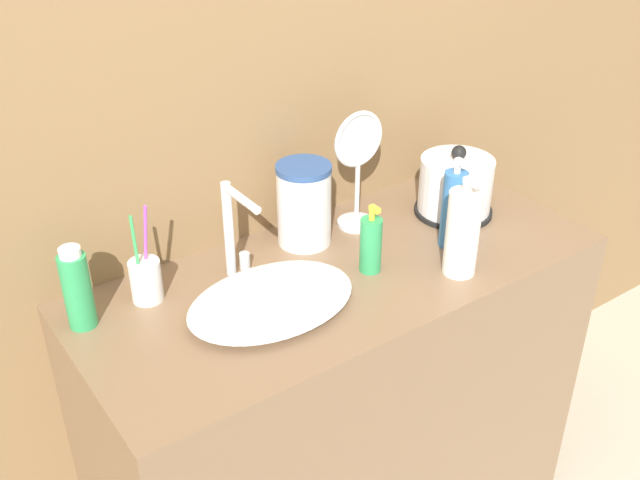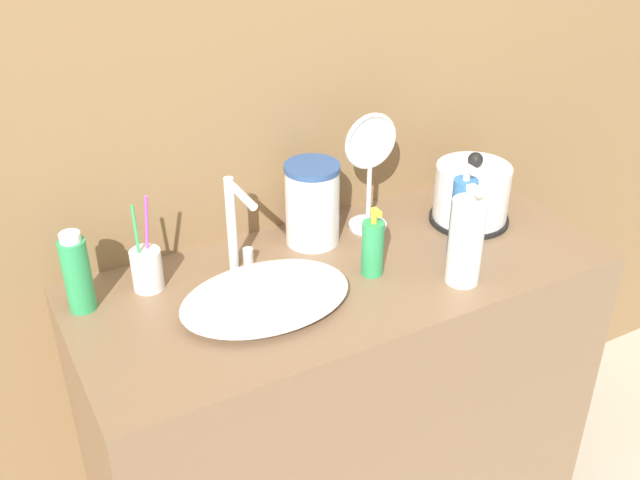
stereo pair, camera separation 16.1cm
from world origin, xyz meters
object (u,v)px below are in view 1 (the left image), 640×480
(electric_kettle, at_px, (455,188))
(vanity_mirror, at_px, (358,162))
(shampoo_bottle, at_px, (371,244))
(mouthwash_bottle, at_px, (453,209))
(water_pitcher, at_px, (306,204))
(toothbrush_cup, at_px, (146,279))
(hand_cream_bottle, at_px, (77,289))
(lotion_bottle, at_px, (462,232))
(faucet, at_px, (234,227))

(electric_kettle, xyz_separation_m, vanity_mirror, (-0.24, 0.09, 0.10))
(shampoo_bottle, relative_size, mouthwash_bottle, 0.73)
(shampoo_bottle, xyz_separation_m, water_pitcher, (-0.04, 0.19, 0.03))
(toothbrush_cup, distance_m, shampoo_bottle, 0.49)
(electric_kettle, height_order, shampoo_bottle, electric_kettle)
(electric_kettle, distance_m, mouthwash_bottle, 0.17)
(electric_kettle, xyz_separation_m, hand_cream_bottle, (-0.95, 0.09, 0.02))
(hand_cream_bottle, bearing_deg, vanity_mirror, 0.53)
(lotion_bottle, height_order, hand_cream_bottle, lotion_bottle)
(electric_kettle, relative_size, vanity_mirror, 0.66)
(hand_cream_bottle, relative_size, vanity_mirror, 0.60)
(faucet, height_order, hand_cream_bottle, faucet)
(hand_cream_bottle, bearing_deg, faucet, -3.94)
(shampoo_bottle, bearing_deg, faucet, 149.44)
(toothbrush_cup, xyz_separation_m, shampoo_bottle, (0.46, -0.18, 0.02))
(faucet, distance_m, vanity_mirror, 0.36)
(lotion_bottle, xyz_separation_m, vanity_mirror, (-0.06, 0.30, 0.07))
(electric_kettle, relative_size, shampoo_bottle, 1.20)
(vanity_mirror, bearing_deg, water_pitcher, 176.83)
(hand_cream_bottle, bearing_deg, mouthwash_bottle, -13.67)
(shampoo_bottle, distance_m, vanity_mirror, 0.23)
(faucet, distance_m, water_pitcher, 0.22)
(electric_kettle, relative_size, lotion_bottle, 0.85)
(faucet, distance_m, mouthwash_bottle, 0.52)
(faucet, bearing_deg, vanity_mirror, 4.77)
(faucet, distance_m, shampoo_bottle, 0.31)
(faucet, xyz_separation_m, shampoo_bottle, (0.26, -0.15, -0.06))
(vanity_mirror, bearing_deg, shampoo_bottle, -119.25)
(shampoo_bottle, bearing_deg, mouthwash_bottle, -6.31)
(toothbrush_cup, xyz_separation_m, vanity_mirror, (0.56, -0.00, 0.12))
(hand_cream_bottle, xyz_separation_m, water_pitcher, (0.56, 0.01, 0.01))
(toothbrush_cup, distance_m, lotion_bottle, 0.69)
(shampoo_bottle, bearing_deg, vanity_mirror, 60.75)
(toothbrush_cup, height_order, vanity_mirror, vanity_mirror)
(faucet, relative_size, toothbrush_cup, 1.00)
(lotion_bottle, xyz_separation_m, shampoo_bottle, (-0.16, 0.12, -0.03))
(faucet, xyz_separation_m, hand_cream_bottle, (-0.34, 0.02, -0.04))
(electric_kettle, bearing_deg, water_pitcher, 165.14)
(toothbrush_cup, bearing_deg, mouthwash_bottle, -17.01)
(water_pitcher, bearing_deg, mouthwash_bottle, -38.73)
(electric_kettle, bearing_deg, toothbrush_cup, 173.17)
(shampoo_bottle, relative_size, hand_cream_bottle, 0.92)
(electric_kettle, distance_m, vanity_mirror, 0.28)
(electric_kettle, bearing_deg, mouthwash_bottle, -136.62)
(mouthwash_bottle, xyz_separation_m, vanity_mirror, (-0.12, 0.21, 0.07))
(hand_cream_bottle, distance_m, vanity_mirror, 0.71)
(lotion_bottle, distance_m, shampoo_bottle, 0.20)
(mouthwash_bottle, height_order, hand_cream_bottle, mouthwash_bottle)
(faucet, relative_size, water_pitcher, 1.13)
(shampoo_bottle, height_order, mouthwash_bottle, mouthwash_bottle)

